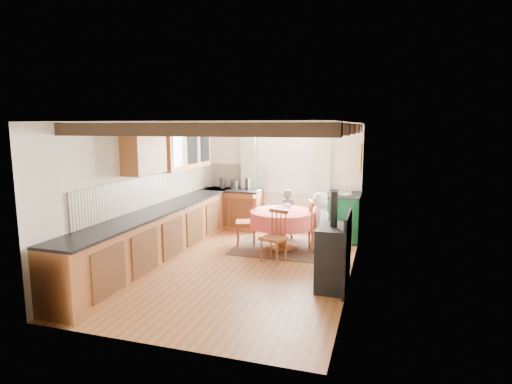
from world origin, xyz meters
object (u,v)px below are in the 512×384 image
(chair_left, at_px, (246,221))
(chair_right, at_px, (319,226))
(dining_table, at_px, (282,230))
(cup, at_px, (284,205))
(chair_near, at_px, (274,236))
(cast_iron_stove, at_px, (333,240))
(child_far, at_px, (288,214))
(child_right, at_px, (320,221))
(aga_range, at_px, (344,216))

(chair_left, distance_m, chair_right, 1.47)
(dining_table, bearing_deg, cup, 96.24)
(dining_table, height_order, chair_near, chair_near)
(chair_right, relative_size, cast_iron_stove, 0.68)
(dining_table, relative_size, cast_iron_stove, 0.86)
(cast_iron_stove, bearing_deg, child_far, 116.29)
(chair_left, relative_size, child_right, 0.88)
(chair_left, bearing_deg, chair_right, 71.89)
(chair_near, height_order, child_far, child_far)
(cup, bearing_deg, chair_near, -85.83)
(chair_near, relative_size, aga_range, 0.86)
(cast_iron_stove, bearing_deg, cup, 120.43)
(chair_near, relative_size, cup, 9.38)
(chair_near, bearing_deg, child_far, 112.56)
(dining_table, relative_size, child_right, 1.10)
(chair_near, bearing_deg, chair_right, 70.00)
(child_right, height_order, cup, child_right)
(dining_table, xyz_separation_m, cast_iron_stove, (1.17, -1.71, 0.35))
(cast_iron_stove, height_order, cup, cast_iron_stove)
(chair_left, height_order, aga_range, same)
(chair_right, bearing_deg, cast_iron_stove, 175.15)
(chair_right, xyz_separation_m, child_right, (-0.01, 0.10, 0.07))
(chair_near, xyz_separation_m, cup, (-0.08, 1.15, 0.33))
(aga_range, bearing_deg, child_right, -109.82)
(chair_left, xyz_separation_m, child_right, (1.46, 0.07, 0.07))
(child_right, relative_size, cup, 11.51)
(chair_left, xyz_separation_m, cup, (0.71, 0.28, 0.30))
(cast_iron_stove, bearing_deg, child_right, 104.02)
(aga_range, bearing_deg, dining_table, -133.59)
(dining_table, xyz_separation_m, aga_range, (1.06, 1.11, 0.12))
(chair_left, bearing_deg, child_far, 120.45)
(chair_left, xyz_separation_m, chair_right, (1.47, -0.02, -0.00))
(cup, bearing_deg, chair_left, -158.51)
(dining_table, distance_m, chair_left, 0.76)
(aga_range, xyz_separation_m, cast_iron_stove, (0.11, -2.82, 0.23))
(child_right, bearing_deg, aga_range, -29.18)
(aga_range, bearing_deg, child_far, -164.97)
(child_far, bearing_deg, chair_right, 141.75)
(chair_left, bearing_deg, aga_range, 102.81)
(dining_table, distance_m, chair_right, 0.72)
(cup, bearing_deg, cast_iron_stove, -59.57)
(chair_near, xyz_separation_m, chair_right, (0.67, 0.85, 0.03))
(child_far, bearing_deg, chair_near, 100.24)
(dining_table, relative_size, chair_right, 1.26)
(cup, bearing_deg, dining_table, -83.76)
(chair_right, bearing_deg, child_far, 26.34)
(chair_left, bearing_deg, cast_iron_stove, 30.01)
(dining_table, distance_m, child_right, 0.75)
(chair_left, distance_m, cast_iron_stove, 2.63)
(dining_table, xyz_separation_m, chair_right, (0.71, 0.04, 0.12))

